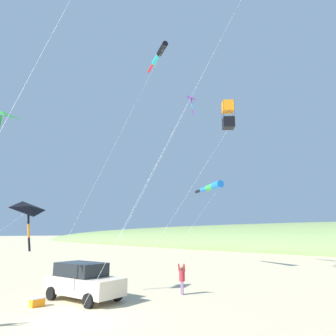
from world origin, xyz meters
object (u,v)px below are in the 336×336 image
object	(u,v)px
parked_car	(84,281)
kite_windsock_magenta_far_left	(211,187)
kite_delta_striped_overhead	(191,99)
kite_windsock_teal_far_right	(159,54)
kite_delta_black_fish_shape	(1,115)
kite_box_red_high_left	(228,115)
person_child_grey_jacket	(182,277)
cooler_box	(37,302)
kite_delta_white_trailing	(29,210)

from	to	relation	value
parked_car	kite_windsock_magenta_far_left	distance (m)	18.01
kite_delta_striped_overhead	kite_windsock_teal_far_right	xyz separation A→B (m)	(0.57, -3.59, 5.72)
parked_car	kite_delta_black_fish_shape	xyz separation A→B (m)	(4.04, -2.71, 8.80)
kite_box_red_high_left	kite_delta_striped_overhead	bearing A→B (deg)	-102.31
parked_car	kite_delta_striped_overhead	bearing A→B (deg)	-173.14
person_child_grey_jacket	kite_windsock_teal_far_right	xyz separation A→B (m)	(-5.12, -7.49, 19.74)
cooler_box	kite_delta_black_fish_shape	world-z (taller)	kite_delta_black_fish_shape
kite_box_red_high_left	kite_windsock_teal_far_right	world-z (taller)	kite_windsock_teal_far_right
kite_delta_white_trailing	kite_delta_black_fish_shape	size ratio (longest dim) A/B	0.96
kite_delta_black_fish_shape	kite_delta_white_trailing	bearing A→B (deg)	110.87
parked_car	person_child_grey_jacket	bearing A→B (deg)	150.50
person_child_grey_jacket	cooler_box	bearing A→B (deg)	-23.32
person_child_grey_jacket	kite_box_red_high_left	bearing A→B (deg)	174.58
kite_delta_black_fish_shape	cooler_box	bearing A→B (deg)	127.60
person_child_grey_jacket	kite_box_red_high_left	size ratio (longest dim) A/B	0.13
kite_box_red_high_left	kite_delta_black_fish_shape	size ratio (longest dim) A/B	1.28
kite_delta_white_trailing	cooler_box	bearing A→B (deg)	-166.78
parked_car	kite_windsock_teal_far_right	bearing A→B (deg)	-153.73
kite_box_red_high_left	kite_delta_striped_overhead	world-z (taller)	kite_delta_striped_overhead
kite_delta_striped_overhead	kite_windsock_teal_far_right	world-z (taller)	kite_windsock_teal_far_right
parked_car	kite_delta_white_trailing	xyz separation A→B (m)	(3.05, -0.12, 3.52)
kite_delta_black_fish_shape	kite_windsock_magenta_far_left	bearing A→B (deg)	-177.27
person_child_grey_jacket	kite_delta_white_trailing	size ratio (longest dim) A/B	0.17
kite_windsock_teal_far_right	person_child_grey_jacket	bearing A→B (deg)	55.66
kite_windsock_teal_far_right	parked_car	bearing A→B (deg)	26.27
kite_box_red_high_left	kite_windsock_teal_far_right	distance (m)	11.81
kite_delta_striped_overhead	kite_delta_white_trailing	xyz separation A→B (m)	(13.43, 1.13, -10.47)
cooler_box	person_child_grey_jacket	distance (m)	7.53
kite_windsock_teal_far_right	kite_box_red_high_left	bearing A→B (deg)	87.26
kite_windsock_magenta_far_left	kite_delta_white_trailing	size ratio (longest dim) A/B	1.38
kite_delta_black_fish_shape	kite_windsock_teal_far_right	world-z (taller)	kite_windsock_teal_far_right
person_child_grey_jacket	kite_delta_black_fish_shape	bearing A→B (deg)	-31.55
kite_delta_striped_overhead	kite_windsock_magenta_far_left	bearing A→B (deg)	-157.37
parked_car	kite_windsock_magenta_far_left	size ratio (longest dim) A/B	0.34
person_child_grey_jacket	kite_delta_white_trailing	distance (m)	8.95
person_child_grey_jacket	kite_windsock_magenta_far_left	world-z (taller)	kite_windsock_magenta_far_left
parked_car	kite_box_red_high_left	size ratio (longest dim) A/B	0.35
kite_windsock_magenta_far_left	kite_delta_black_fish_shape	distance (m)	20.32
person_child_grey_jacket	kite_delta_black_fish_shape	xyz separation A→B (m)	(8.73, -5.36, 8.83)
cooler_box	kite_delta_striped_overhead	world-z (taller)	kite_delta_striped_overhead
cooler_box	kite_box_red_high_left	bearing A→B (deg)	163.62
person_child_grey_jacket	kite_delta_black_fish_shape	size ratio (longest dim) A/B	0.17
kite_windsock_magenta_far_left	kite_windsock_teal_far_right	bearing A→B (deg)	-10.42
kite_delta_striped_overhead	kite_delta_black_fish_shape	xyz separation A→B (m)	(14.41, -1.46, -5.20)
kite_delta_striped_overhead	kite_delta_black_fish_shape	distance (m)	15.39
parked_car	kite_windsock_magenta_far_left	bearing A→B (deg)	-167.22
person_child_grey_jacket	kite_delta_white_trailing	xyz separation A→B (m)	(7.74, -2.77, 3.56)
person_child_grey_jacket	kite_windsock_teal_far_right	size ratio (longest dim) A/B	0.08
parked_car	cooler_box	bearing A→B (deg)	-8.17
person_child_grey_jacket	kite_windsock_magenta_far_left	distance (m)	14.88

